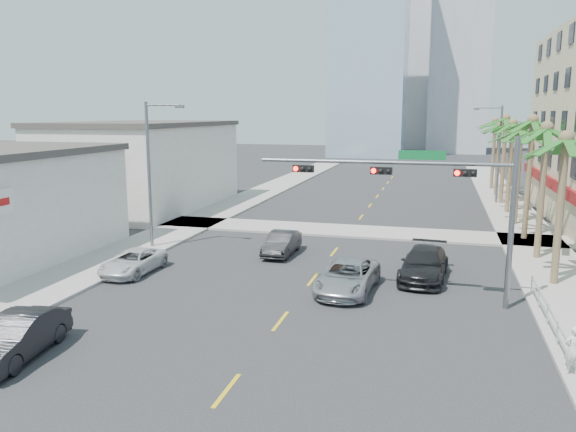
# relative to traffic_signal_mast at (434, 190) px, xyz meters

# --- Properties ---
(ground) EXTENTS (260.00, 260.00, 0.00)m
(ground) POSITION_rel_traffic_signal_mast_xyz_m (-5.78, -7.95, -5.06)
(ground) COLOR #262628
(ground) RESTS_ON ground
(sidewalk_right) EXTENTS (4.00, 120.00, 0.15)m
(sidewalk_right) POSITION_rel_traffic_signal_mast_xyz_m (6.22, 12.05, -4.99)
(sidewalk_right) COLOR gray
(sidewalk_right) RESTS_ON ground
(sidewalk_left) EXTENTS (4.00, 120.00, 0.15)m
(sidewalk_left) POSITION_rel_traffic_signal_mast_xyz_m (-17.78, 12.05, -4.99)
(sidewalk_left) COLOR gray
(sidewalk_left) RESTS_ON ground
(sidewalk_cross) EXTENTS (80.00, 4.00, 0.15)m
(sidewalk_cross) POSITION_rel_traffic_signal_mast_xyz_m (-5.78, 14.05, -4.99)
(sidewalk_cross) COLOR gray
(sidewalk_cross) RESTS_ON ground
(building_left_far) EXTENTS (11.00, 18.00, 7.20)m
(building_left_far) POSITION_rel_traffic_signal_mast_xyz_m (-25.28, 20.05, -1.46)
(building_left_far) COLOR beige
(building_left_far) RESTS_ON ground
(tower_far_left) EXTENTS (14.00, 14.00, 48.00)m
(tower_far_left) POSITION_rel_traffic_signal_mast_xyz_m (-13.78, 87.05, 18.94)
(tower_far_left) COLOR #99B2C6
(tower_far_left) RESTS_ON ground
(tower_far_right) EXTENTS (12.00, 12.00, 60.00)m
(tower_far_right) POSITION_rel_traffic_signal_mast_xyz_m (3.22, 102.05, 24.94)
(tower_far_right) COLOR #ADADB2
(tower_far_right) RESTS_ON ground
(tower_far_center) EXTENTS (16.00, 16.00, 42.00)m
(tower_far_center) POSITION_rel_traffic_signal_mast_xyz_m (-8.78, 117.05, 15.94)
(tower_far_center) COLOR #ADADB2
(tower_far_center) RESTS_ON ground
(traffic_signal_mast) EXTENTS (11.12, 0.54, 7.20)m
(traffic_signal_mast) POSITION_rel_traffic_signal_mast_xyz_m (0.00, 0.00, 0.00)
(traffic_signal_mast) COLOR slate
(traffic_signal_mast) RESTS_ON ground
(palm_tree_0) EXTENTS (4.80, 4.80, 7.80)m
(palm_tree_0) POSITION_rel_traffic_signal_mast_xyz_m (5.82, 4.05, 2.02)
(palm_tree_0) COLOR brown
(palm_tree_0) RESTS_ON ground
(palm_tree_1) EXTENTS (4.80, 4.80, 8.16)m
(palm_tree_1) POSITION_rel_traffic_signal_mast_xyz_m (5.82, 9.25, 2.37)
(palm_tree_1) COLOR brown
(palm_tree_1) RESTS_ON ground
(palm_tree_2) EXTENTS (4.80, 4.80, 8.52)m
(palm_tree_2) POSITION_rel_traffic_signal_mast_xyz_m (5.82, 14.45, 2.72)
(palm_tree_2) COLOR brown
(palm_tree_2) RESTS_ON ground
(palm_tree_3) EXTENTS (4.80, 4.80, 7.80)m
(palm_tree_3) POSITION_rel_traffic_signal_mast_xyz_m (5.82, 19.65, 2.02)
(palm_tree_3) COLOR brown
(palm_tree_3) RESTS_ON ground
(palm_tree_4) EXTENTS (4.80, 4.80, 8.16)m
(palm_tree_4) POSITION_rel_traffic_signal_mast_xyz_m (5.82, 24.85, 2.37)
(palm_tree_4) COLOR brown
(palm_tree_4) RESTS_ON ground
(palm_tree_5) EXTENTS (4.80, 4.80, 8.52)m
(palm_tree_5) POSITION_rel_traffic_signal_mast_xyz_m (5.82, 30.05, 2.72)
(palm_tree_5) COLOR brown
(palm_tree_5) RESTS_ON ground
(palm_tree_6) EXTENTS (4.80, 4.80, 7.80)m
(palm_tree_6) POSITION_rel_traffic_signal_mast_xyz_m (5.82, 35.25, 2.02)
(palm_tree_6) COLOR brown
(palm_tree_6) RESTS_ON ground
(palm_tree_7) EXTENTS (4.80, 4.80, 8.16)m
(palm_tree_7) POSITION_rel_traffic_signal_mast_xyz_m (5.82, 40.45, 2.37)
(palm_tree_7) COLOR brown
(palm_tree_7) RESTS_ON ground
(streetlight_left) EXTENTS (2.55, 0.25, 9.00)m
(streetlight_left) POSITION_rel_traffic_signal_mast_xyz_m (-16.78, 6.05, -0.00)
(streetlight_left) COLOR slate
(streetlight_left) RESTS_ON ground
(streetlight_right) EXTENTS (2.55, 0.25, 9.00)m
(streetlight_right) POSITION_rel_traffic_signal_mast_xyz_m (5.21, 30.05, -0.00)
(streetlight_right) COLOR slate
(streetlight_right) RESTS_ON ground
(guardrail) EXTENTS (0.08, 8.08, 1.00)m
(guardrail) POSITION_rel_traffic_signal_mast_xyz_m (4.52, -1.95, -4.39)
(guardrail) COLOR silver
(guardrail) RESTS_ON ground
(car_parked_mid) EXTENTS (2.15, 4.72, 1.50)m
(car_parked_mid) POSITION_rel_traffic_signal_mast_xyz_m (-13.58, -9.61, -4.31)
(car_parked_mid) COLOR black
(car_parked_mid) RESTS_ON ground
(car_parked_far) EXTENTS (2.14, 4.47, 1.23)m
(car_parked_far) POSITION_rel_traffic_signal_mast_xyz_m (-15.18, 0.72, -4.45)
(car_parked_far) COLOR silver
(car_parked_far) RESTS_ON ground
(car_lane_left) EXTENTS (1.48, 4.17, 1.37)m
(car_lane_left) POSITION_rel_traffic_signal_mast_xyz_m (-8.71, 6.61, -4.38)
(car_lane_left) COLOR black
(car_lane_left) RESTS_ON ground
(car_lane_center) EXTENTS (2.77, 5.35, 1.44)m
(car_lane_center) POSITION_rel_traffic_signal_mast_xyz_m (-3.78, 0.60, -4.34)
(car_lane_center) COLOR #B8B8BD
(car_lane_center) RESTS_ON ground
(car_lane_right) EXTENTS (2.58, 5.51, 1.56)m
(car_lane_right) POSITION_rel_traffic_signal_mast_xyz_m (-0.36, 3.65, -4.28)
(car_lane_right) COLOR black
(car_lane_right) RESTS_ON ground
(pedestrian) EXTENTS (0.66, 0.52, 1.59)m
(pedestrian) POSITION_rel_traffic_signal_mast_xyz_m (4.52, -6.32, -4.11)
(pedestrian) COLOR silver
(pedestrian) RESTS_ON sidewalk_right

